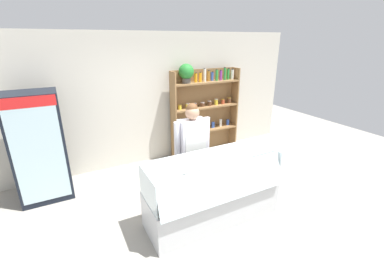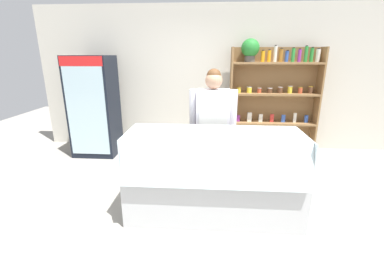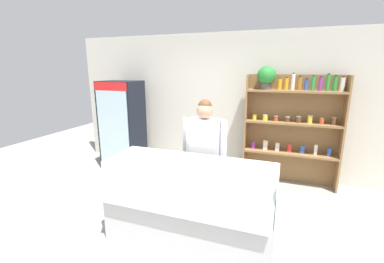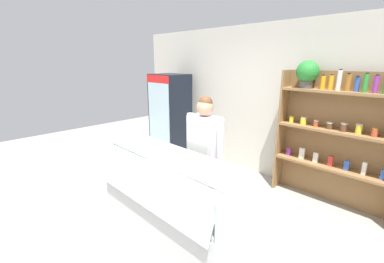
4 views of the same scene
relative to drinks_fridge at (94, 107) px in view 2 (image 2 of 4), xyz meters
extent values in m
plane|color=gray|center=(2.17, -1.72, -0.90)|extent=(12.00, 12.00, 0.00)
cube|color=beige|center=(2.17, 0.58, 0.45)|extent=(6.80, 0.10, 2.70)
cube|color=black|center=(0.00, 0.01, 0.00)|extent=(0.77, 0.62, 1.80)
cube|color=silver|center=(0.00, -0.31, 0.00)|extent=(0.69, 0.01, 1.60)
cube|color=red|center=(0.00, -0.31, 0.81)|extent=(0.73, 0.01, 0.16)
cylinder|color=orange|center=(-0.24, -0.25, -0.57)|extent=(0.05, 0.05, 0.15)
cylinder|color=#9E6623|center=(-0.08, -0.25, -0.58)|extent=(0.05, 0.05, 0.14)
cylinder|color=#9E6623|center=(0.08, -0.25, -0.55)|extent=(0.06, 0.06, 0.20)
cylinder|color=orange|center=(0.24, -0.25, -0.56)|extent=(0.07, 0.07, 0.19)
cylinder|color=purple|center=(-0.24, -0.25, -0.11)|extent=(0.07, 0.07, 0.14)
cylinder|color=#9E6623|center=(-0.08, -0.25, -0.11)|extent=(0.06, 0.06, 0.15)
cylinder|color=silver|center=(0.08, -0.25, -0.09)|extent=(0.06, 0.06, 0.19)
cylinder|color=#2D8C38|center=(0.24, -0.25, -0.10)|extent=(0.07, 0.07, 0.17)
cylinder|color=#9E6623|center=(-0.22, -0.25, 0.36)|extent=(0.06, 0.06, 0.16)
cylinder|color=silver|center=(0.00, -0.25, 0.36)|extent=(0.06, 0.06, 0.16)
cylinder|color=orange|center=(0.22, -0.25, 0.37)|extent=(0.06, 0.06, 0.17)
cube|color=olive|center=(3.27, 0.41, 0.07)|extent=(1.60, 0.02, 1.94)
cube|color=olive|center=(2.48, 0.27, 0.07)|extent=(0.03, 0.28, 1.94)
cube|color=olive|center=(4.05, 0.27, 0.07)|extent=(0.03, 0.28, 1.94)
cube|color=olive|center=(3.27, 0.27, -0.32)|extent=(1.54, 0.28, 0.04)
cube|color=olive|center=(3.27, 0.27, 0.22)|extent=(1.54, 0.28, 0.04)
cube|color=olive|center=(3.27, 0.27, 0.77)|extent=(1.54, 0.28, 0.04)
cylinder|color=#4C4742|center=(2.79, 0.27, 0.84)|extent=(0.18, 0.18, 0.10)
sphere|color=#257C2D|center=(2.79, 0.27, 1.02)|extent=(0.32, 0.32, 0.32)
cylinder|color=orange|center=(3.02, 0.28, 0.88)|extent=(0.06, 0.06, 0.19)
cylinder|color=black|center=(3.02, 0.27, 0.98)|extent=(0.04, 0.04, 0.02)
cylinder|color=orange|center=(3.12, 0.27, 0.88)|extent=(0.06, 0.06, 0.20)
cylinder|color=black|center=(3.12, 0.27, 0.99)|extent=(0.04, 0.04, 0.02)
cylinder|color=silver|center=(3.22, 0.25, 0.92)|extent=(0.06, 0.06, 0.27)
cylinder|color=black|center=(3.22, 0.27, 1.06)|extent=(0.04, 0.04, 0.02)
cylinder|color=#9E6623|center=(3.33, 0.29, 0.90)|extent=(0.07, 0.07, 0.22)
cylinder|color=black|center=(3.33, 0.27, 1.01)|extent=(0.05, 0.05, 0.02)
cylinder|color=#3356B2|center=(3.43, 0.29, 0.88)|extent=(0.06, 0.06, 0.19)
cylinder|color=black|center=(3.43, 0.27, 0.98)|extent=(0.04, 0.04, 0.02)
cylinder|color=#2D8C38|center=(3.53, 0.26, 0.90)|extent=(0.06, 0.06, 0.23)
cylinder|color=black|center=(3.53, 0.27, 1.02)|extent=(0.04, 0.04, 0.02)
cylinder|color=purple|center=(3.64, 0.26, 0.89)|extent=(0.06, 0.06, 0.21)
cylinder|color=black|center=(3.64, 0.27, 1.00)|extent=(0.04, 0.04, 0.02)
cylinder|color=#2D8C38|center=(3.74, 0.26, 0.92)|extent=(0.06, 0.06, 0.26)
cylinder|color=black|center=(3.74, 0.27, 1.05)|extent=(0.04, 0.04, 0.02)
cylinder|color=#2D8C38|center=(3.85, 0.28, 0.90)|extent=(0.06, 0.06, 0.24)
cylinder|color=black|center=(3.85, 0.27, 1.03)|extent=(0.04, 0.04, 0.02)
cylinder|color=silver|center=(3.95, 0.27, 0.89)|extent=(0.07, 0.07, 0.22)
cylinder|color=black|center=(3.95, 0.27, 1.01)|extent=(0.05, 0.05, 0.02)
cylinder|color=yellow|center=(2.63, 0.27, 0.29)|extent=(0.07, 0.07, 0.09)
cylinder|color=gold|center=(2.63, 0.27, 0.34)|extent=(0.07, 0.07, 0.01)
cylinder|color=yellow|center=(2.82, 0.26, 0.29)|extent=(0.09, 0.09, 0.10)
cylinder|color=silver|center=(2.82, 0.27, 0.35)|extent=(0.09, 0.09, 0.01)
cylinder|color=#BF4C2D|center=(3.00, 0.27, 0.28)|extent=(0.07, 0.07, 0.08)
cylinder|color=silver|center=(3.00, 0.27, 0.33)|extent=(0.07, 0.07, 0.01)
cylinder|color=brown|center=(3.19, 0.27, 0.28)|extent=(0.09, 0.09, 0.08)
cylinder|color=silver|center=(3.19, 0.27, 0.33)|extent=(0.09, 0.09, 0.01)
cylinder|color=brown|center=(3.36, 0.26, 0.29)|extent=(0.09, 0.09, 0.10)
cylinder|color=silver|center=(3.36, 0.27, 0.35)|extent=(0.09, 0.09, 0.01)
cylinder|color=yellow|center=(3.54, 0.27, 0.30)|extent=(0.08, 0.08, 0.12)
cylinder|color=silver|center=(3.54, 0.27, 0.37)|extent=(0.08, 0.08, 0.01)
cylinder|color=#BF4C2D|center=(3.72, 0.26, 0.29)|extent=(0.07, 0.07, 0.10)
cylinder|color=gold|center=(3.72, 0.27, 0.35)|extent=(0.07, 0.07, 0.01)
cylinder|color=brown|center=(3.90, 0.26, 0.30)|extent=(0.08, 0.08, 0.11)
cylinder|color=gold|center=(3.90, 0.27, 0.36)|extent=(0.08, 0.08, 0.01)
cube|color=purple|center=(2.64, 0.27, -0.24)|extent=(0.06, 0.04, 0.12)
cube|color=silver|center=(2.85, 0.27, -0.21)|extent=(0.08, 0.05, 0.17)
cube|color=silver|center=(3.06, 0.27, -0.23)|extent=(0.07, 0.04, 0.15)
cube|color=red|center=(3.27, 0.27, -0.23)|extent=(0.07, 0.04, 0.15)
cube|color=#3356B2|center=(3.48, 0.27, -0.23)|extent=(0.07, 0.04, 0.14)
cube|color=silver|center=(3.68, 0.27, -0.21)|extent=(0.05, 0.04, 0.18)
cube|color=#3356B2|center=(3.89, 0.27, -0.23)|extent=(0.06, 0.04, 0.14)
cube|color=silver|center=(2.16, -1.81, -0.62)|extent=(1.94, 0.69, 0.55)
cube|color=white|center=(2.16, -1.81, -0.33)|extent=(1.88, 0.63, 0.03)
cube|color=silver|center=(2.16, -2.14, -0.12)|extent=(1.90, 0.16, 0.47)
cube|color=silver|center=(2.16, -1.76, 0.10)|extent=(1.90, 0.53, 0.01)
cube|color=silver|center=(1.20, -1.81, -0.12)|extent=(0.01, 0.65, 0.45)
cube|color=silver|center=(3.12, -1.81, -0.12)|extent=(0.01, 0.65, 0.45)
cube|color=beige|center=(1.43, -1.73, -0.29)|extent=(0.17, 0.11, 0.04)
cube|color=white|center=(1.43, -1.94, -0.29)|extent=(0.05, 0.03, 0.02)
cube|color=tan|center=(1.80, -1.73, -0.29)|extent=(0.16, 0.10, 0.04)
cube|color=white|center=(1.80, -1.94, -0.29)|extent=(0.05, 0.03, 0.02)
cube|color=beige|center=(2.16, -1.73, -0.28)|extent=(0.16, 0.11, 0.06)
cube|color=white|center=(2.16, -1.94, -0.29)|extent=(0.05, 0.03, 0.02)
cube|color=tan|center=(2.53, -1.73, -0.29)|extent=(0.16, 0.14, 0.05)
cube|color=white|center=(2.53, -1.94, -0.29)|extent=(0.05, 0.03, 0.02)
cube|color=beige|center=(2.89, -1.73, -0.29)|extent=(0.16, 0.12, 0.04)
cube|color=white|center=(2.89, -1.94, -0.29)|extent=(0.05, 0.03, 0.02)
cylinder|color=#A35B4C|center=(1.37, -1.92, -0.25)|extent=(0.17, 0.14, 0.12)
cylinder|color=#A35B4C|center=(1.59, -1.92, -0.24)|extent=(0.18, 0.15, 0.14)
cylinder|color=white|center=(2.65, -1.90, -0.22)|extent=(0.07, 0.07, 0.18)
cylinder|color=white|center=(2.75, -1.90, -0.21)|extent=(0.07, 0.07, 0.21)
cylinder|color=#4C4233|center=(2.06, -1.21, -0.52)|extent=(0.13, 0.13, 0.76)
cylinder|color=#4C4233|center=(2.24, -1.21, -0.52)|extent=(0.13, 0.13, 0.76)
cube|color=white|center=(2.15, -1.21, 0.18)|extent=(0.42, 0.24, 0.63)
cube|color=white|center=(2.15, -1.34, -0.16)|extent=(0.36, 0.01, 1.17)
cylinder|color=white|center=(1.89, -1.21, 0.21)|extent=(0.09, 0.09, 0.57)
cylinder|color=white|center=(2.41, -1.21, 0.21)|extent=(0.09, 0.09, 0.57)
sphere|color=tan|center=(2.15, -1.21, 0.60)|extent=(0.22, 0.22, 0.22)
sphere|color=brown|center=(2.15, -1.20, 0.66)|extent=(0.18, 0.18, 0.18)
camera|label=1|loc=(0.41, -4.51, 1.65)|focal=24.00mm
camera|label=2|loc=(2.10, -4.48, 0.92)|focal=24.00mm
camera|label=3|loc=(3.12, -4.38, 1.13)|focal=24.00mm
camera|label=4|loc=(4.31, -3.59, 1.17)|focal=24.00mm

